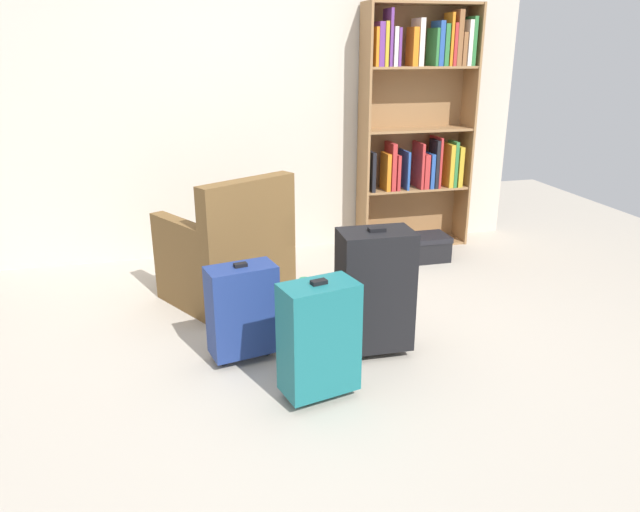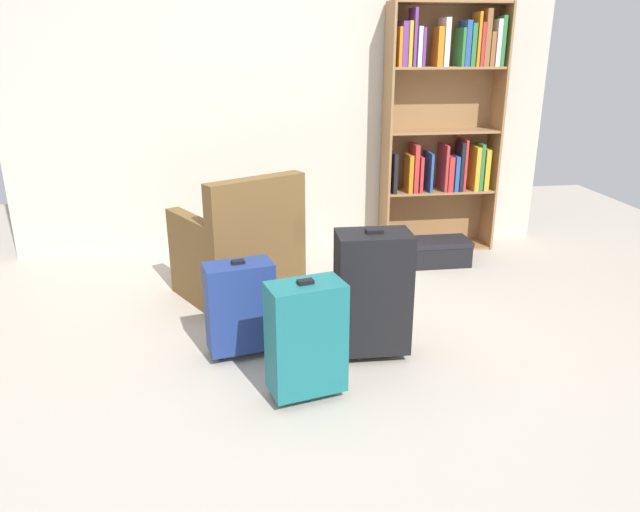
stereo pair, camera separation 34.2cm
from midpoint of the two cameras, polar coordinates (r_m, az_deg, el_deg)
ground_plane at (r=3.49m, az=-2.75°, el=-9.54°), size 7.90×7.90×0.00m
back_wall at (r=5.06m, az=-7.79°, el=14.87°), size 4.51×0.10×2.60m
bookshelf at (r=5.21m, az=7.49°, el=13.03°), size 0.96×0.29×2.02m
armchair at (r=4.17m, az=-11.15°, el=-0.17°), size 0.95×0.95×0.90m
mug at (r=4.35m, az=-3.70°, el=-2.79°), size 0.12×0.08×0.10m
storage_box at (r=4.98m, az=7.58°, el=0.80°), size 0.47×0.27×0.21m
suitcase_teal at (r=2.95m, az=-3.45°, el=-7.92°), size 0.41×0.29×0.64m
suitcase_black at (r=3.36m, az=2.37°, el=-3.30°), size 0.41×0.27×0.76m
suitcase_navy_blue at (r=3.37m, az=-10.33°, el=-5.18°), size 0.41×0.27×0.58m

